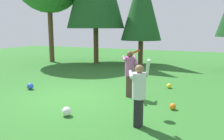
% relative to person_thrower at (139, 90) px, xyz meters
% --- Properties ---
extents(ground_plane, '(40.00, 40.00, 0.00)m').
position_rel_person_thrower_xyz_m(ground_plane, '(-2.99, 1.44, -0.94)').
color(ground_plane, '#2D6B28').
extents(person_thrower, '(0.62, 0.61, 1.75)m').
position_rel_person_thrower_xyz_m(person_thrower, '(0.00, 0.00, 0.00)').
color(person_thrower, black).
rests_on(person_thrower, ground_plane).
extents(person_catcher, '(0.68, 0.72, 1.66)m').
position_rel_person_thrower_xyz_m(person_catcher, '(-1.09, 2.36, 0.05)').
color(person_catcher, '#4C382D').
rests_on(person_catcher, ground_plane).
extents(frisbee, '(0.29, 0.30, 0.15)m').
position_rel_person_thrower_xyz_m(frisbee, '(-0.46, 1.12, 0.84)').
color(frisbee, red).
extents(ball_blue, '(0.26, 0.26, 0.26)m').
position_rel_person_thrower_xyz_m(ball_blue, '(-5.13, 1.67, -0.81)').
color(ball_blue, blue).
rests_on(ball_blue, ground_plane).
extents(ball_orange, '(0.20, 0.20, 0.20)m').
position_rel_person_thrower_xyz_m(ball_orange, '(0.59, 1.61, -0.84)').
color(ball_orange, orange).
rests_on(ball_orange, ground_plane).
extents(ball_white, '(0.27, 0.27, 0.27)m').
position_rel_person_thrower_xyz_m(ball_white, '(-2.07, -0.15, -0.81)').
color(ball_white, white).
rests_on(ball_white, ground_plane).
extents(ball_yellow, '(0.20, 0.20, 0.20)m').
position_rel_person_thrower_xyz_m(ball_yellow, '(0.02, 4.16, -0.84)').
color(ball_yellow, yellow).
rests_on(ball_yellow, ground_plane).
extents(tree_center, '(2.75, 2.75, 6.56)m').
position_rel_person_thrower_xyz_m(tree_center, '(-3.02, 10.03, 3.16)').
color(tree_center, brown).
rests_on(tree_center, ground_plane).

